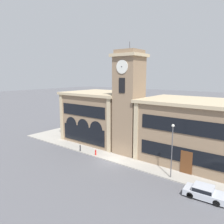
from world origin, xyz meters
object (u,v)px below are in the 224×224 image
object	(u,v)px
bollard	(80,148)
parked_car_near	(204,192)
fire_hydrant	(96,152)
street_lamp	(172,144)

from	to	relation	value
bollard	parked_car_near	bearing A→B (deg)	-4.88
fire_hydrant	street_lamp	bearing A→B (deg)	0.40
parked_car_near	street_lamp	bearing A→B (deg)	152.37
parked_car_near	street_lamp	size ratio (longest dim) A/B	0.62
parked_car_near	bollard	xyz separation A→B (m)	(-19.99, 1.71, -0.02)
fire_hydrant	parked_car_near	bearing A→B (deg)	-6.55
parked_car_near	street_lamp	xyz separation A→B (m)	(-4.47, 2.01, 3.74)
parked_car_near	fire_hydrant	bearing A→B (deg)	170.04
bollard	street_lamp	bearing A→B (deg)	1.12
parked_car_near	fire_hydrant	distance (m)	16.87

